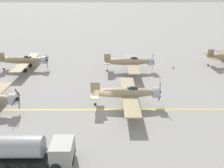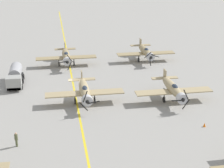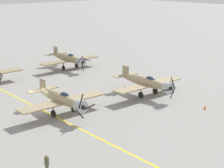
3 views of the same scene
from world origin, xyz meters
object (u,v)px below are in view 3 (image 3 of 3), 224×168
traffic_cone (205,107)px  airplane_mid_left (147,82)px  ground_crew_walking (47,164)px  airplane_near_left (69,58)px  airplane_mid_center (62,99)px

traffic_cone → airplane_mid_left: bearing=-80.9°
airplane_mid_left → ground_crew_walking: bearing=9.5°
airplane_near_left → ground_crew_walking: 39.81m
airplane_mid_left → traffic_cone: (-1.48, 9.22, -1.74)m
airplane_mid_left → airplane_mid_center: bearing=-21.2°
airplane_mid_center → traffic_cone: 18.63m
airplane_near_left → airplane_mid_left: bearing=73.3°
ground_crew_walking → traffic_cone: bearing=-177.2°
airplane_mid_left → ground_crew_walking: airplane_mid_left is taller
airplane_near_left → airplane_mid_center: (14.62, 19.76, 0.00)m
airplane_near_left → traffic_cone: size_ratio=21.82×
airplane_mid_left → ground_crew_walking: 25.33m
traffic_cone → airplane_near_left: bearing=-89.1°
ground_crew_walking → traffic_cone: 24.59m
airplane_mid_left → airplane_mid_center: 13.73m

